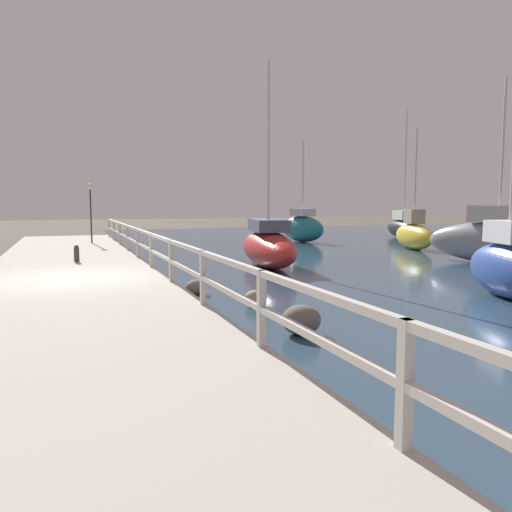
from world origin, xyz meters
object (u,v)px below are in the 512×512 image
mooring_bollard (77,253)px  sailboat_gray (498,240)px  dock_lamp (90,199)px  sailboat_black (404,227)px  sailboat_yellow (414,234)px  sailboat_teal (302,228)px  sailboat_red (268,246)px  sailboat_blue (508,266)px

mooring_bollard → sailboat_gray: (14.19, -3.48, 0.29)m
mooring_bollard → dock_lamp: (0.86, 8.06, 1.84)m
dock_lamp → sailboat_black: sailboat_black is taller
sailboat_yellow → sailboat_gray: bearing=-84.3°
dock_lamp → sailboat_teal: size_ratio=0.49×
sailboat_red → sailboat_black: size_ratio=0.87×
mooring_bollard → sailboat_gray: size_ratio=0.08×
sailboat_blue → sailboat_gray: (4.97, 4.97, 0.13)m
sailboat_blue → sailboat_red: size_ratio=0.73×
mooring_bollard → sailboat_teal: size_ratio=0.10×
sailboat_gray → dock_lamp: bearing=122.6°
sailboat_red → sailboat_yellow: size_ratio=1.21×
sailboat_gray → sailboat_black: 13.70m
sailboat_red → sailboat_teal: sailboat_red is taller
mooring_bollard → sailboat_yellow: (15.30, 2.56, 0.14)m
sailboat_red → sailboat_gray: bearing=-5.9°
sailboat_blue → sailboat_teal: sailboat_teal is taller
sailboat_teal → sailboat_gray: bearing=-91.2°
sailboat_gray → sailboat_black: sailboat_black is taller
dock_lamp → sailboat_red: size_ratio=0.41×
sailboat_yellow → sailboat_teal: 6.75m
sailboat_red → sailboat_gray: size_ratio=1.06×
dock_lamp → sailboat_yellow: 15.54m
mooring_bollard → sailboat_red: (6.26, -1.06, 0.12)m
mooring_bollard → sailboat_red: 6.35m
mooring_bollard → sailboat_red: size_ratio=0.08×
sailboat_red → sailboat_black: sailboat_black is taller
sailboat_black → sailboat_blue: bearing=-100.6°
mooring_bollard → sailboat_yellow: size_ratio=0.10×
dock_lamp → sailboat_blue: 18.58m
mooring_bollard → dock_lamp: size_ratio=0.20×
dock_lamp → sailboat_blue: sailboat_blue is taller
sailboat_blue → sailboat_red: (-2.96, 7.39, -0.04)m
sailboat_gray → sailboat_black: size_ratio=0.82×
dock_lamp → sailboat_teal: (11.51, 0.58, -1.60)m
sailboat_black → sailboat_yellow: bearing=-103.7°
sailboat_red → sailboat_gray: (7.94, -2.42, 0.17)m
sailboat_yellow → sailboat_blue: bearing=-102.9°
sailboat_gray → sailboat_blue: bearing=-151.6°
dock_lamp → sailboat_blue: bearing=-63.1°
sailboat_yellow → sailboat_black: bearing=72.0°
dock_lamp → sailboat_yellow: size_ratio=0.49×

